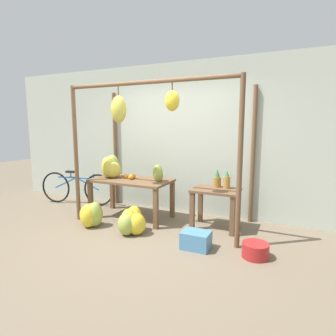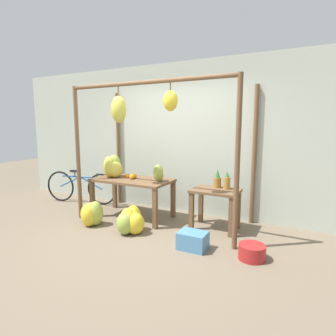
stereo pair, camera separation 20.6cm
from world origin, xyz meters
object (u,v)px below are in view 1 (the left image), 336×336
at_px(orange_pile, 131,177).
at_px(blue_bucket, 255,250).
at_px(fruit_crate_white, 196,240).
at_px(parked_bicycle, 77,188).
at_px(papaya_pile, 158,173).
at_px(banana_pile_ground_right, 131,222).
at_px(pineapple_cluster, 222,180).
at_px(banana_pile_ground_left, 90,215).
at_px(banana_pile_on_table, 110,168).

bearing_deg(orange_pile, blue_bucket, -17.02).
bearing_deg(fruit_crate_white, parked_bicycle, 161.63).
bearing_deg(papaya_pile, banana_pile_ground_right, -98.50).
relative_size(orange_pile, blue_bucket, 0.68).
height_order(orange_pile, banana_pile_ground_right, orange_pile).
height_order(banana_pile_ground_right, fruit_crate_white, banana_pile_ground_right).
xyz_separation_m(orange_pile, banana_pile_ground_right, (0.43, -0.68, -0.56)).
xyz_separation_m(orange_pile, fruit_crate_white, (1.50, -0.76, -0.63)).
height_order(pineapple_cluster, banana_pile_ground_left, pineapple_cluster).
bearing_deg(pineapple_cluster, banana_pile_ground_right, -141.48).
xyz_separation_m(banana_pile_on_table, banana_pile_ground_right, (0.85, -0.65, -0.69)).
height_order(blue_bucket, papaya_pile, papaya_pile).
height_order(orange_pile, blue_bucket, orange_pile).
height_order(banana_pile_ground_left, papaya_pile, papaya_pile).
bearing_deg(banana_pile_ground_right, blue_bucket, -0.43).
bearing_deg(banana_pile_on_table, blue_bucket, -13.93).
xyz_separation_m(pineapple_cluster, papaya_pile, (-1.05, -0.21, 0.07)).
relative_size(banana_pile_ground_left, parked_bicycle, 0.28).
bearing_deg(papaya_pile, fruit_crate_white, -39.12).
relative_size(fruit_crate_white, parked_bicycle, 0.23).
bearing_deg(banana_pile_ground_left, blue_bucket, 0.00).
distance_m(banana_pile_ground_right, parked_bicycle, 2.15).
xyz_separation_m(orange_pile, parked_bicycle, (-1.50, 0.24, -0.40)).
height_order(banana_pile_ground_right, parked_bicycle, parked_bicycle).
xyz_separation_m(fruit_crate_white, papaya_pile, (-0.97, 0.79, 0.72)).
relative_size(banana_pile_on_table, parked_bicycle, 0.27).
relative_size(banana_pile_ground_left, blue_bucket, 1.39).
relative_size(pineapple_cluster, banana_pile_ground_right, 0.57).
relative_size(pineapple_cluster, papaya_pile, 1.04).
distance_m(orange_pile, banana_pile_ground_right, 0.98).
bearing_deg(banana_pile_ground_left, orange_pile, 62.91).
distance_m(pineapple_cluster, banana_pile_ground_right, 1.59).
bearing_deg(orange_pile, parked_bicycle, 170.89).
bearing_deg(banana_pile_ground_right, fruit_crate_white, -3.99).
bearing_deg(parked_bicycle, orange_pile, -9.11).
bearing_deg(papaya_pile, pineapple_cluster, 11.23).
bearing_deg(parked_bicycle, banana_pile_on_table, -13.95).
height_order(orange_pile, fruit_crate_white, orange_pile).
bearing_deg(banana_pile_ground_right, parked_bicycle, 154.46).
xyz_separation_m(banana_pile_on_table, papaya_pile, (0.96, 0.06, -0.04)).
distance_m(banana_pile_ground_left, blue_bucket, 2.63).
bearing_deg(parked_bicycle, banana_pile_ground_right, -25.54).
relative_size(fruit_crate_white, blue_bucket, 1.13).
height_order(banana_pile_on_table, papaya_pile, banana_pile_on_table).
xyz_separation_m(orange_pile, pineapple_cluster, (1.59, 0.24, 0.02)).
distance_m(banana_pile_ground_left, papaya_pile, 1.32).
xyz_separation_m(pineapple_cluster, banana_pile_ground_right, (-1.16, -0.92, -0.58)).
height_order(banana_pile_on_table, blue_bucket, banana_pile_on_table).
bearing_deg(papaya_pile, parked_bicycle, 174.08).
bearing_deg(orange_pile, banana_pile_ground_right, -57.70).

